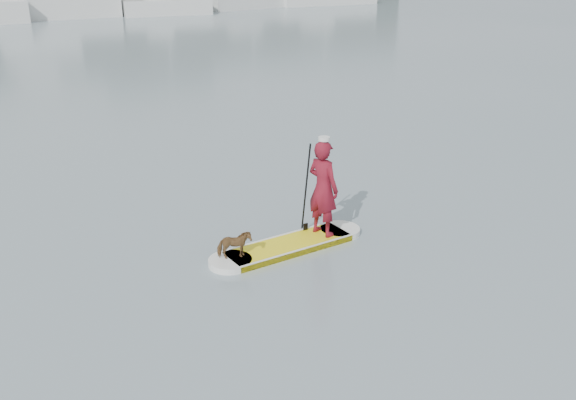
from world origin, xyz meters
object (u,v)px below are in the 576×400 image
paddleboard (288,246)px  dog (234,245)px  sailboat_e (166,6)px  paddler (323,188)px

paddleboard → dog: dog is taller
dog → paddleboard: bearing=-73.3°
sailboat_e → paddler: bearing=-98.5°
paddleboard → sailboat_e: bearing=69.8°
paddler → dog: bearing=77.4°
dog → sailboat_e: bearing=-4.8°
paddleboard → paddler: (0.80, 0.02, 1.01)m
paddleboard → paddler: size_ratio=1.74×
paddler → dog: (-1.96, -0.05, -0.69)m
paddler → dog: paddler is taller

